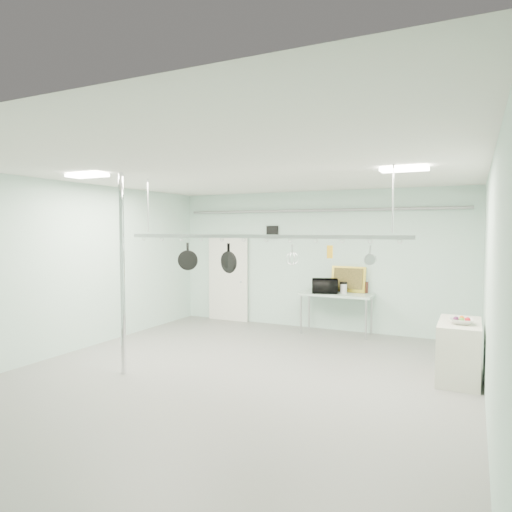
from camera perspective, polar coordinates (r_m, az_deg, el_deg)
The scene contains 25 objects.
floor at distance 7.37m, azimuth -2.63°, elevation -14.92°, with size 8.00×8.00×0.00m, color gray.
ceiling at distance 7.06m, azimuth -2.70°, elevation 10.51°, with size 7.00×8.00×0.02m, color silver.
back_wall at distance 10.70m, azimuth 7.50°, elevation -0.50°, with size 7.00×0.02×3.20m, color silver.
right_wall at distance 6.21m, azimuth 27.09°, elevation -3.57°, with size 0.02×8.00×3.20m, color silver.
door at distance 11.63m, azimuth -3.45°, elevation -2.90°, with size 1.10×0.10×2.20m, color silver.
wall_vent at distance 11.05m, azimuth 2.06°, elevation 3.02°, with size 0.30×0.04×0.30m, color black.
conduit_pipe at distance 10.61m, azimuth 7.40°, elevation 5.68°, with size 0.07×0.07×6.60m, color gray.
chrome_pole at distance 7.52m, azimuth -16.37°, elevation -2.20°, with size 0.08×0.08×3.20m, color silver.
prep_table at distance 10.24m, azimuth 9.99°, elevation -5.02°, with size 1.60×0.70×0.91m.
side_cabinet at distance 7.79m, azimuth 24.05°, elevation -10.76°, with size 0.60×1.20×0.90m, color beige.
pot_rack at distance 7.18m, azimuth -0.13°, elevation 2.71°, with size 4.80×0.06×1.00m.
light_panel_left at distance 7.74m, azimuth -20.35°, elevation 9.44°, with size 0.65×0.30×0.05m, color white.
light_panel_right at distance 6.88m, azimuth 18.05°, elevation 10.29°, with size 0.65×0.30×0.05m, color white.
microwave at distance 10.22m, azimuth 8.62°, elevation -3.72°, with size 0.56×0.38×0.31m, color black.
coffee_canister at distance 10.21m, azimuth 10.88°, elevation -4.03°, with size 0.15×0.15×0.21m, color silver.
painting_large at distance 10.44m, azimuth 11.47°, elevation -2.87°, with size 0.78×0.05×0.58m, color gold.
painting_small at distance 10.39m, azimuth 13.02°, elevation -3.83°, with size 0.30×0.04×0.25m, color #381B13.
fruit_bowl at distance 7.51m, azimuth 24.32°, elevation -7.44°, with size 0.34×0.34×0.08m, color silver.
skillet_left at distance 7.82m, azimuth -8.53°, elevation -0.06°, with size 0.34×0.06×0.47m, color black, non-canonical shape.
skillet_mid at distance 7.41m, azimuth -3.43°, elevation -0.26°, with size 0.36×0.06×0.48m, color black, non-canonical shape.
skillet_right at distance 7.41m, azimuth -3.48°, elevation 0.09°, with size 0.28×0.06×0.39m, color black, non-canonical shape.
whisk at distance 6.94m, azimuth 4.54°, elevation 0.15°, with size 0.19×0.19×0.32m, color #B1B1B6, non-canonical shape.
grater at distance 6.75m, azimuth 9.21°, elevation 0.51°, with size 0.09×0.02×0.21m, color yellow, non-canonical shape.
saucepan at distance 6.61m, azimuth 14.07°, elevation 0.06°, with size 0.16×0.10×0.29m, color #BBBBC0, non-canonical shape.
fruit_cluster at distance 7.50m, azimuth 24.33°, elevation -7.14°, with size 0.24×0.24×0.09m, color #B7101B, non-canonical shape.
Camera 1 is at (3.32, -6.16, 2.30)m, focal length 32.00 mm.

